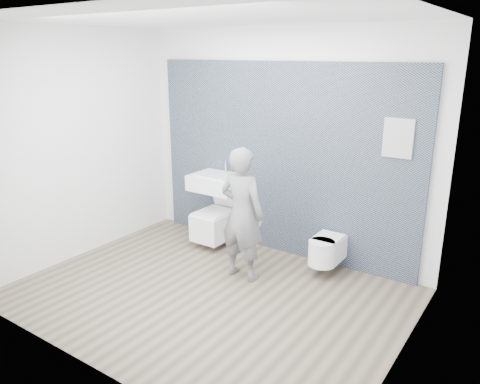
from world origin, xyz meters
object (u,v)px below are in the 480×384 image
Objects in this scene: toilet_rounded at (326,250)px; visitor at (242,214)px; washbasin at (217,182)px; toilet_square at (216,223)px.

visitor reaches higher than toilet_rounded.
washbasin is 1.68m from toilet_rounded.
toilet_square is 1.49× the size of toilet_rounded.
washbasin is 0.44× the size of visitor.
toilet_square is at bearing -179.00° from toilet_rounded.
toilet_square is at bearing -90.00° from washbasin.
toilet_square is (0.00, -0.05, -0.56)m from washbasin.
visitor reaches higher than toilet_square.
washbasin is at bearing 90.00° from toilet_square.
visitor is at bearing -141.16° from toilet_rounded.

